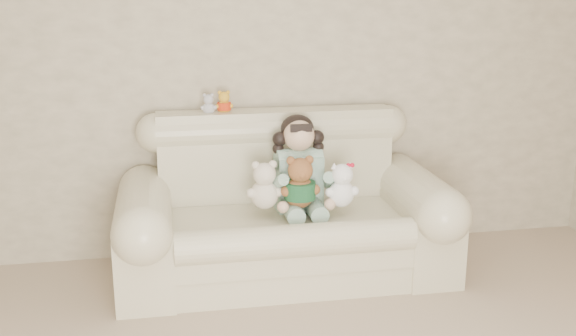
{
  "coord_description": "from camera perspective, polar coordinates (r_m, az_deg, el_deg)",
  "views": [
    {
      "loc": [
        -0.83,
        -2.05,
        1.84
      ],
      "look_at": [
        -0.1,
        1.9,
        0.75
      ],
      "focal_mm": 42.55,
      "sensor_mm": 36.0,
      "label": 1
    }
  ],
  "objects": [
    {
      "name": "cream_teddy",
      "position": [
        4.16,
        -1.99,
        -1.04
      ],
      "size": [
        0.27,
        0.24,
        0.35
      ],
      "primitive_type": null,
      "rotation": [
        0.0,
        0.0,
        -0.36
      ],
      "color": "silver",
      "rests_on": "sofa"
    },
    {
      "name": "brown_teddy",
      "position": [
        4.17,
        1.01,
        -0.78
      ],
      "size": [
        0.29,
        0.25,
        0.39
      ],
      "primitive_type": null,
      "rotation": [
        0.0,
        0.0,
        0.26
      ],
      "color": "brown",
      "rests_on": "sofa"
    },
    {
      "name": "seated_child",
      "position": [
        4.35,
        0.89,
        0.47
      ],
      "size": [
        0.41,
        0.49,
        0.63
      ],
      "primitive_type": null,
      "rotation": [
        0.0,
        0.0,
        0.08
      ],
      "color": "#2C7556",
      "rests_on": "sofa"
    },
    {
      "name": "wall_back",
      "position": [
        4.65,
        -0.15,
        8.55
      ],
      "size": [
        4.5,
        0.0,
        4.5
      ],
      "primitive_type": "plane",
      "rotation": [
        1.57,
        0.0,
        0.0
      ],
      "color": "beige",
      "rests_on": "ground"
    },
    {
      "name": "grey_mini_plush",
      "position": [
        4.47,
        -6.66,
        5.49
      ],
      "size": [
        0.12,
        0.1,
        0.17
      ],
      "primitive_type": null,
      "rotation": [
        0.0,
        0.0,
        -0.2
      ],
      "color": "silver",
      "rests_on": "sofa"
    },
    {
      "name": "yellow_mini_bear",
      "position": [
        4.48,
        -5.37,
        5.66
      ],
      "size": [
        0.14,
        0.12,
        0.18
      ],
      "primitive_type": null,
      "rotation": [
        0.0,
        0.0,
        0.29
      ],
      "color": "gold",
      "rests_on": "sofa"
    },
    {
      "name": "sofa",
      "position": [
        4.32,
        -0.24,
        -2.67
      ],
      "size": [
        2.1,
        0.95,
        1.03
      ],
      "primitive_type": null,
      "color": "beige",
      "rests_on": "floor"
    },
    {
      "name": "white_cat",
      "position": [
        4.21,
        4.51,
        -1.03
      ],
      "size": [
        0.24,
        0.2,
        0.33
      ],
      "primitive_type": null,
      "rotation": [
        0.0,
        0.0,
        0.2
      ],
      "color": "white",
      "rests_on": "sofa"
    }
  ]
}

